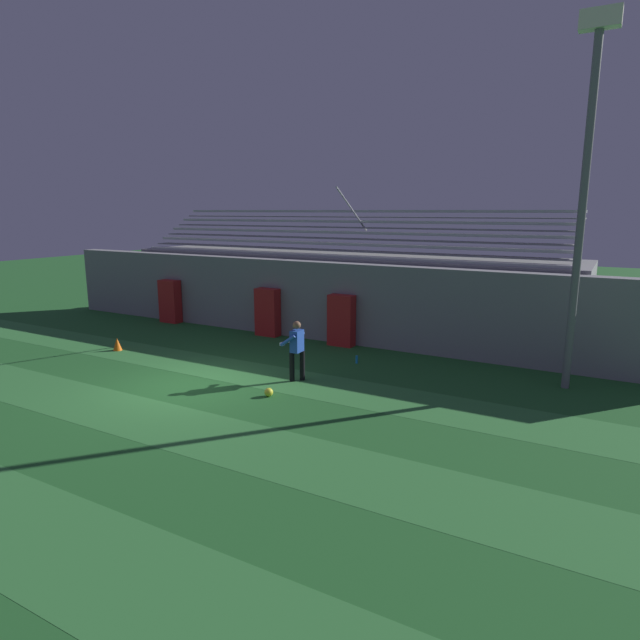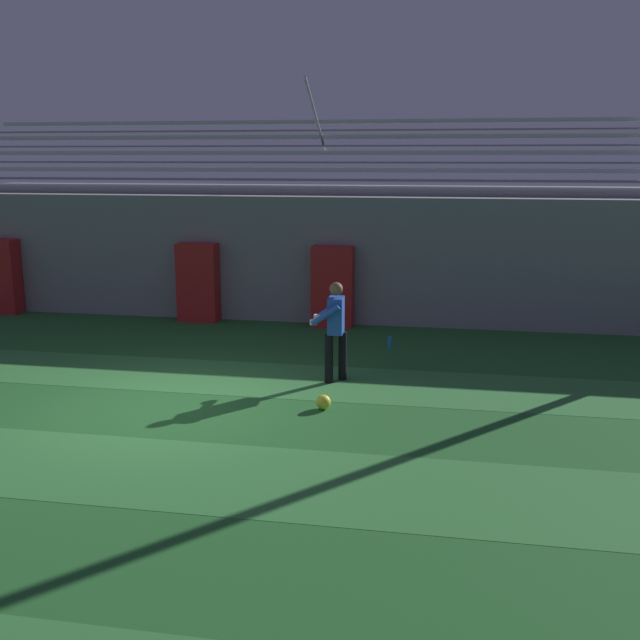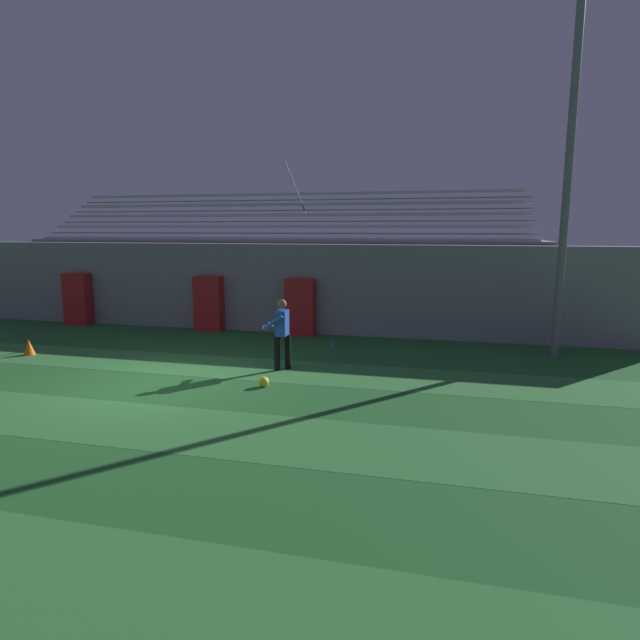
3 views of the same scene
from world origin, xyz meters
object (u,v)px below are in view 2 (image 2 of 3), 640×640
object	(u,v)px
soccer_ball	(323,402)
padding_pillar_gate_left	(198,283)
padding_pillar_far_left	(0,276)
goalkeeper	(335,325)
water_bottle	(390,342)
padding_pillar_gate_right	(333,287)

from	to	relation	value
soccer_ball	padding_pillar_gate_left	bearing A→B (deg)	125.06
padding_pillar_far_left	goalkeeper	distance (m)	9.62
water_bottle	padding_pillar_gate_right	bearing A→B (deg)	129.40
goalkeeper	padding_pillar_gate_left	bearing A→B (deg)	133.02
padding_pillar_far_left	padding_pillar_gate_right	bearing A→B (deg)	0.00
soccer_ball	water_bottle	world-z (taller)	water_bottle
padding_pillar_gate_right	soccer_ball	distance (m)	5.61
goalkeeper	soccer_ball	world-z (taller)	goalkeeper
padding_pillar_gate_left	soccer_ball	bearing A→B (deg)	-54.94
padding_pillar_far_left	soccer_ball	world-z (taller)	padding_pillar_far_left
goalkeeper	soccer_ball	bearing A→B (deg)	-87.38
padding_pillar_gate_right	soccer_ball	xyz separation A→B (m)	(0.78, -5.50, -0.77)
padding_pillar_gate_left	padding_pillar_far_left	distance (m)	4.92
padding_pillar_gate_left	water_bottle	size ratio (longest dim) A/B	7.35
padding_pillar_far_left	water_bottle	distance (m)	9.61
padding_pillar_gate_right	water_bottle	bearing A→B (deg)	-50.60
padding_pillar_far_left	padding_pillar_gate_left	bearing A→B (deg)	0.00
padding_pillar_gate_left	soccer_ball	world-z (taller)	padding_pillar_gate_left
soccer_ball	water_bottle	xyz separation A→B (m)	(0.64, 3.77, 0.01)
padding_pillar_gate_left	water_bottle	distance (m)	4.88
padding_pillar_gate_right	padding_pillar_far_left	size ratio (longest dim) A/B	1.00
padding_pillar_gate_left	padding_pillar_far_left	size ratio (longest dim) A/B	1.00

